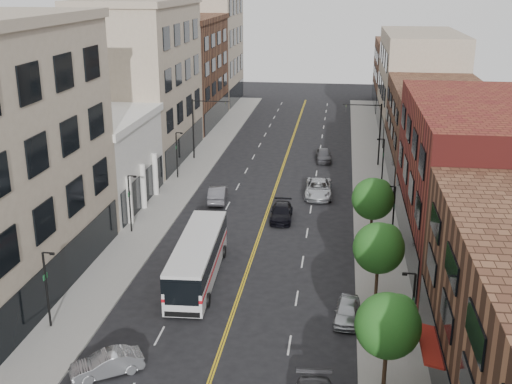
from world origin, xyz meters
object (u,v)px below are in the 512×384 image
at_px(car_parked_far, 347,311).
at_px(car_lane_behind, 218,194).
at_px(car_angle_b, 107,364).
at_px(car_lane_a, 282,213).
at_px(car_lane_b, 318,189).
at_px(city_bus, 198,256).
at_px(car_lane_c, 324,155).

bearing_deg(car_parked_far, car_lane_behind, 125.02).
height_order(car_angle_b, car_lane_behind, car_lane_behind).
distance_m(car_parked_far, car_lane_a, 18.43).
relative_size(car_lane_behind, car_lane_b, 0.81).
bearing_deg(city_bus, car_lane_behind, 93.43).
relative_size(car_angle_b, car_lane_b, 0.68).
relative_size(city_bus, car_lane_b, 2.10).
distance_m(car_angle_b, car_lane_c, 46.70).
distance_m(car_parked_far, car_lane_c, 37.90).
bearing_deg(city_bus, car_lane_a, 66.74).
distance_m(city_bus, car_lane_behind, 17.35).
height_order(car_parked_far, car_lane_a, car_lane_a).
bearing_deg(car_lane_b, city_bus, -112.95).
xyz_separation_m(city_bus, car_parked_far, (10.73, -4.52, -1.16)).
xyz_separation_m(car_angle_b, car_lane_a, (7.25, 25.21, 0.02)).
bearing_deg(car_lane_c, car_lane_behind, -126.36).
bearing_deg(car_lane_behind, car_angle_b, 82.67).
xyz_separation_m(city_bus, car_lane_b, (7.86, 20.05, -1.00)).
bearing_deg(car_lane_b, car_angle_b, -109.19).
xyz_separation_m(car_lane_behind, car_lane_c, (9.80, 16.06, -0.02)).
xyz_separation_m(car_lane_a, car_lane_c, (3.09, 20.33, 0.07)).
relative_size(city_bus, car_parked_far, 3.19).
height_order(city_bus, car_lane_a, city_bus).
distance_m(city_bus, car_lane_b, 21.56).
xyz_separation_m(car_angle_b, car_lane_behind, (0.54, 29.48, 0.12)).
height_order(car_lane_a, car_lane_c, car_lane_c).
bearing_deg(car_lane_behind, car_lane_a, 141.23).
bearing_deg(car_lane_behind, city_bus, 89.95).
distance_m(car_angle_b, car_lane_a, 26.23).
bearing_deg(car_lane_a, city_bus, -112.31).
bearing_deg(car_lane_c, city_bus, -108.35).
bearing_deg(car_angle_b, car_lane_c, 134.69).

